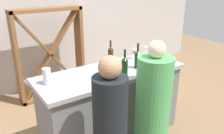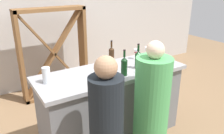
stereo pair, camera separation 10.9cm
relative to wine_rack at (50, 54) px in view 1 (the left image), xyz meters
name	(u,v)px [view 1 (the left image)]	position (x,y,z in m)	size (l,w,h in m)	color
back_wall	(49,17)	(0.23, 0.55, 0.58)	(8.00, 0.10, 2.80)	#BCB7B2
bar_counter	(112,104)	(0.23, -1.65, -0.32)	(1.95, 0.73, 0.99)	slate
wine_rack	(50,54)	(0.00, 0.00, 0.00)	(1.23, 0.28, 1.64)	brown
wine_bottle_leftmost_dark_green	(125,66)	(0.27, -1.85, 0.30)	(0.08, 0.08, 0.32)	black
wine_bottle_second_left_amber_brown	(111,54)	(0.39, -1.38, 0.29)	(0.07, 0.07, 0.31)	#331E0F
wine_bottle_center_dark_green	(138,59)	(0.56, -1.75, 0.30)	(0.08, 0.08, 0.33)	black
wine_glass_near_left	(151,61)	(0.69, -1.86, 0.28)	(0.08, 0.08, 0.15)	white
wine_glass_near_center	(110,65)	(0.15, -1.72, 0.29)	(0.06, 0.06, 0.16)	white
wine_glass_near_right	(145,50)	(0.95, -1.47, 0.29)	(0.07, 0.07, 0.16)	white
wine_glass_far_left	(135,52)	(0.77, -1.44, 0.28)	(0.07, 0.07, 0.16)	white
water_pitcher	(47,76)	(-0.59, -1.58, 0.27)	(0.09, 0.09, 0.19)	silver
person_left_guest	(110,134)	(-0.28, -2.37, -0.13)	(0.40, 0.40, 1.48)	black
person_center_guest	(152,109)	(0.37, -2.27, -0.14)	(0.50, 0.50, 1.50)	#4CA559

